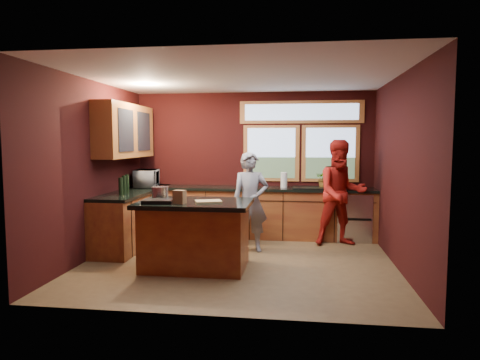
% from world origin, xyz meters
% --- Properties ---
extents(floor, '(4.50, 4.50, 0.00)m').
position_xyz_m(floor, '(0.00, 0.00, 0.00)').
color(floor, brown).
rests_on(floor, ground).
extents(room_shell, '(4.52, 4.02, 2.71)m').
position_xyz_m(room_shell, '(-0.60, 0.32, 1.80)').
color(room_shell, black).
rests_on(room_shell, ground).
extents(back_counter, '(4.50, 0.64, 0.93)m').
position_xyz_m(back_counter, '(0.20, 1.70, 0.46)').
color(back_counter, maroon).
rests_on(back_counter, floor).
extents(left_counter, '(0.64, 2.30, 0.93)m').
position_xyz_m(left_counter, '(-1.95, 0.85, 0.47)').
color(left_counter, maroon).
rests_on(left_counter, floor).
extents(island, '(1.55, 1.05, 0.95)m').
position_xyz_m(island, '(-0.56, -0.38, 0.48)').
color(island, maroon).
rests_on(island, floor).
extents(person_grey, '(0.66, 0.51, 1.60)m').
position_xyz_m(person_grey, '(0.10, 0.65, 0.80)').
color(person_grey, slate).
rests_on(person_grey, floor).
extents(person_red, '(1.00, 0.86, 1.80)m').
position_xyz_m(person_red, '(1.59, 1.25, 0.90)').
color(person_red, '#A11812').
rests_on(person_red, floor).
extents(microwave, '(0.49, 0.65, 0.32)m').
position_xyz_m(microwave, '(-1.92, 1.44, 1.09)').
color(microwave, '#999999').
rests_on(microwave, left_counter).
extents(potted_plant, '(0.31, 0.27, 0.34)m').
position_xyz_m(potted_plant, '(1.34, 1.75, 1.10)').
color(potted_plant, '#999999').
rests_on(potted_plant, back_counter).
extents(paper_towel, '(0.12, 0.12, 0.28)m').
position_xyz_m(paper_towel, '(0.60, 1.70, 1.07)').
color(paper_towel, silver).
rests_on(paper_towel, back_counter).
extents(cutting_board, '(0.41, 0.35, 0.02)m').
position_xyz_m(cutting_board, '(-0.36, -0.43, 0.95)').
color(cutting_board, tan).
rests_on(cutting_board, island).
extents(stock_pot, '(0.24, 0.24, 0.18)m').
position_xyz_m(stock_pot, '(-1.11, -0.23, 1.03)').
color(stock_pot, silver).
rests_on(stock_pot, island).
extents(paper_bag, '(0.17, 0.15, 0.18)m').
position_xyz_m(paper_bag, '(-0.71, -0.63, 1.03)').
color(paper_bag, brown).
rests_on(paper_bag, island).
extents(black_tray, '(0.43, 0.32, 0.05)m').
position_xyz_m(black_tray, '(-1.01, -0.63, 0.97)').
color(black_tray, black).
rests_on(black_tray, island).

